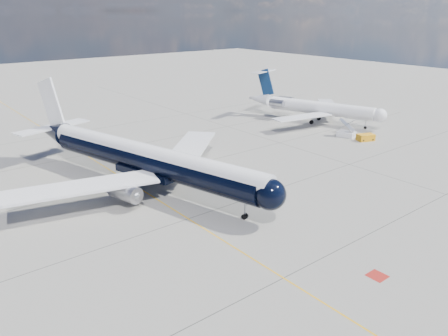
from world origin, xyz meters
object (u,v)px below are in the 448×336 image
Objects in this scene: regional_jet at (312,106)px; boarding_stair at (346,133)px; main_airliner at (143,158)px; service_tug at (366,137)px.

boarding_stair is (-3.73, -11.96, -2.67)m from regional_jet.
service_tug is (42.38, -5.58, -3.45)m from main_airliner.
main_airliner is at bearing -166.36° from service_tug.
main_airliner is 12.71× the size of service_tug.
service_tug is (0.32, -3.98, -0.04)m from boarding_stair.
regional_jet reaches higher than boarding_stair.
regional_jet is 8.21× the size of boarding_stair.
main_airliner reaches higher than service_tug.
regional_jet is (45.79, 10.36, -0.73)m from main_airliner.
main_airliner is 42.88m from service_tug.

